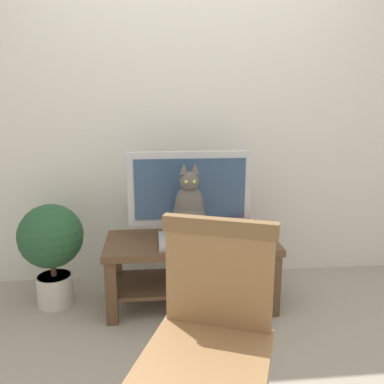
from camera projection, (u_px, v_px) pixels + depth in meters
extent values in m
plane|color=gray|center=(206.00, 353.00, 2.21)|extent=(12.00, 12.00, 0.00)
cube|color=silver|center=(188.00, 94.00, 2.94)|extent=(7.00, 0.12, 2.80)
cube|color=#513823|center=(191.00, 243.00, 2.64)|extent=(1.13, 0.50, 0.04)
cube|color=#513823|center=(112.00, 293.00, 2.45)|extent=(0.07, 0.07, 0.42)
cube|color=#513823|center=(274.00, 285.00, 2.55)|extent=(0.07, 0.07, 0.42)
cube|color=#513823|center=(117.00, 266.00, 2.84)|extent=(0.07, 0.07, 0.42)
cube|color=#513823|center=(258.00, 260.00, 2.94)|extent=(0.07, 0.07, 0.42)
cube|color=#513823|center=(191.00, 282.00, 2.70)|extent=(1.03, 0.42, 0.02)
cube|color=#B7B7BC|center=(190.00, 233.00, 2.73)|extent=(0.34, 0.20, 0.03)
cube|color=#B7B7BC|center=(190.00, 227.00, 2.72)|extent=(0.06, 0.04, 0.05)
cube|color=#B7B7BC|center=(190.00, 188.00, 2.65)|extent=(0.82, 0.05, 0.49)
cube|color=navy|center=(190.00, 189.00, 2.63)|extent=(0.73, 0.01, 0.40)
sphere|color=#2672F2|center=(247.00, 220.00, 2.71)|extent=(0.01, 0.01, 0.01)
cube|color=#ADADB2|center=(189.00, 240.00, 2.54)|extent=(0.38, 0.23, 0.06)
cube|color=black|center=(191.00, 247.00, 2.43)|extent=(0.23, 0.01, 0.03)
ellipsoid|color=#514C47|center=(189.00, 216.00, 2.50)|extent=(0.20, 0.26, 0.27)
ellipsoid|color=#514C47|center=(189.00, 204.00, 2.45)|extent=(0.17, 0.17, 0.24)
sphere|color=#514C47|center=(189.00, 181.00, 2.40)|extent=(0.12, 0.12, 0.12)
cone|color=#514C47|center=(184.00, 169.00, 2.38)|extent=(0.05, 0.05, 0.07)
cone|color=#514C47|center=(195.00, 168.00, 2.39)|extent=(0.05, 0.05, 0.07)
sphere|color=#B2C64C|center=(186.00, 182.00, 2.35)|extent=(0.02, 0.02, 0.02)
sphere|color=#B2C64C|center=(194.00, 182.00, 2.35)|extent=(0.02, 0.02, 0.02)
cylinder|color=#514C47|center=(200.00, 237.00, 2.45)|extent=(0.08, 0.21, 0.04)
cylinder|color=olive|center=(173.00, 379.00, 1.65)|extent=(0.04, 0.04, 0.48)
cube|color=olive|center=(206.00, 359.00, 1.37)|extent=(0.56, 0.56, 0.04)
cube|color=olive|center=(219.00, 273.00, 1.50)|extent=(0.39, 0.18, 0.43)
cube|color=brown|center=(219.00, 226.00, 1.46)|extent=(0.42, 0.20, 0.06)
cube|color=olive|center=(248.00, 236.00, 2.65)|extent=(0.20, 0.17, 0.03)
cube|color=#33477A|center=(247.00, 232.00, 2.64)|extent=(0.24, 0.17, 0.04)
cube|color=#B2332D|center=(246.00, 226.00, 2.63)|extent=(0.22, 0.17, 0.04)
cylinder|color=beige|center=(55.00, 290.00, 2.71)|extent=(0.24, 0.24, 0.21)
cylinder|color=#332319|center=(54.00, 277.00, 2.69)|extent=(0.22, 0.22, 0.02)
cylinder|color=#4C3823|center=(53.00, 268.00, 2.67)|extent=(0.04, 0.04, 0.11)
sphere|color=#234C2D|center=(51.00, 236.00, 2.62)|extent=(0.42, 0.42, 0.42)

